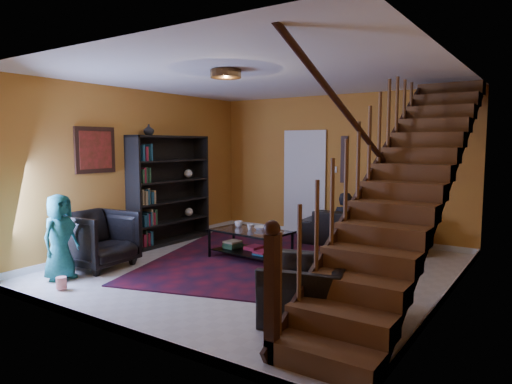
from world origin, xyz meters
The scene contains 21 objects.
floor centered at (0.00, 0.00, 0.00)m, with size 5.50×5.50×0.00m, color beige.
room centered at (-1.33, 1.33, 0.05)m, with size 5.50×5.50×5.50m.
staircase centered at (2.12, 0.00, 1.40)m, with size 0.95×5.02×3.18m.
bookshelf centered at (-2.40, 0.60, 0.96)m, with size 0.35×1.80×2.00m.
door centered at (-0.70, 2.73, 1.02)m, with size 0.82×0.05×2.05m, color silver.
framed_picture centered at (-2.57, -0.90, 1.75)m, with size 0.04×0.74×0.74m, color maroon.
wall_hanging centered at (0.15, 2.73, 1.55)m, with size 0.14×0.03×0.90m, color black.
ceiling_fixture centered at (0.00, -0.80, 2.74)m, with size 0.40×0.40×0.10m, color #3F2814.
rug centered at (-0.09, 0.63, 0.01)m, with size 3.63×4.15×0.02m, color #4D0D1B.
sofa centered at (0.74, 2.30, 0.32)m, with size 2.20×0.86×0.64m, color black.
armchair_left centered at (-2.05, -1.29, 0.42)m, with size 0.91×0.93×0.85m, color black.
armchair_right centered at (1.50, -1.38, 0.31)m, with size 0.96×0.84×0.62m, color black.
person_adult_a centered at (0.35, 2.35, 0.26)m, with size 0.52×0.34×1.41m, color black.
person_adult_b centered at (1.50, 2.35, 0.13)m, with size 0.57×0.44×1.17m, color black.
person_child centered at (-1.95, -1.98, 0.59)m, with size 0.57×0.37×1.18m, color #1C6A69.
coffee_table centered at (-0.44, 0.40, 0.27)m, with size 1.29×0.83×0.47m.
cup_a centered at (-0.77, 0.52, 0.52)m, with size 0.13×0.13×0.10m, color #999999.
cup_b centered at (-0.47, 0.43, 0.51)m, with size 0.10×0.10×0.09m, color #999999.
bowl centered at (-0.33, 0.53, 0.50)m, with size 0.21×0.21×0.05m, color #999999.
vase centered at (-2.41, 0.10, 2.10)m, with size 0.18×0.18×0.19m, color #999999.
popcorn_bucket centered at (-1.53, -2.25, 0.09)m, with size 0.13×0.13×0.15m, color red.
Camera 1 is at (3.65, -5.54, 1.84)m, focal length 32.00 mm.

